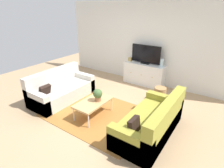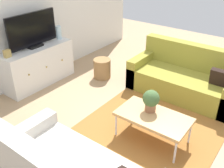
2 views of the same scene
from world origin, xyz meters
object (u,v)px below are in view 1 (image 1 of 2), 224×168
at_px(couch_right_side, 153,124).
at_px(potted_plant, 98,94).
at_px(glass_vase, 162,63).
at_px(mantel_clock, 130,59).
at_px(couch_left_side, 60,90).
at_px(coffee_table, 93,103).
at_px(flat_screen_tv, 146,54).
at_px(tv_console, 144,74).
at_px(wicker_basket, 160,94).

bearing_deg(couch_right_side, potted_plant, -177.38).
xyz_separation_m(glass_vase, mantel_clock, (-1.15, 0.00, -0.06)).
bearing_deg(couch_left_side, coffee_table, -6.52).
relative_size(flat_screen_tv, glass_vase, 3.99).
height_order(couch_left_side, mantel_clock, mantel_clock).
bearing_deg(tv_console, couch_left_side, -122.90).
bearing_deg(glass_vase, tv_console, -180.00).
distance_m(couch_right_side, flat_screen_tv, 2.85).
relative_size(tv_console, mantel_clock, 10.72).
bearing_deg(couch_left_side, flat_screen_tv, 57.32).
bearing_deg(coffee_table, wicker_basket, 58.70).
xyz_separation_m(flat_screen_tv, wicker_basket, (0.90, -0.83, -0.85)).
relative_size(couch_left_side, mantel_clock, 14.30).
bearing_deg(mantel_clock, glass_vase, 0.00).
bearing_deg(couch_right_side, flat_screen_tv, 119.37).
bearing_deg(glass_vase, mantel_clock, 180.00).
xyz_separation_m(flat_screen_tv, glass_vase, (0.58, -0.02, -0.19)).
relative_size(potted_plant, wicker_basket, 0.79).
xyz_separation_m(couch_right_side, potted_plant, (-1.42, -0.06, 0.30)).
distance_m(couch_left_side, wicker_basket, 2.90).
bearing_deg(tv_console, potted_plant, -91.69).
xyz_separation_m(potted_plant, flat_screen_tv, (0.07, 2.46, 0.48)).
relative_size(potted_plant, flat_screen_tv, 0.31).
bearing_deg(coffee_table, potted_plant, 51.87).
xyz_separation_m(couch_right_side, wicker_basket, (-0.45, 1.56, -0.08)).
distance_m(couch_right_side, potted_plant, 1.45).
bearing_deg(mantel_clock, wicker_basket, -28.77).
relative_size(couch_left_side, coffee_table, 1.92).
distance_m(couch_left_side, potted_plant, 1.50).
height_order(couch_right_side, tv_console, couch_right_side).
xyz_separation_m(couch_right_side, mantel_clock, (-1.92, 2.37, 0.53)).
height_order(tv_console, wicker_basket, tv_console).
bearing_deg(tv_console, couch_right_side, -60.42).
xyz_separation_m(couch_left_side, tv_console, (1.54, 2.37, 0.09)).
bearing_deg(coffee_table, flat_screen_tv, 86.74).
xyz_separation_m(couch_left_side, flat_screen_tv, (1.54, 2.39, 0.77)).
relative_size(coffee_table, tv_console, 0.70).
bearing_deg(potted_plant, tv_console, 88.31).
relative_size(couch_left_side, potted_plant, 5.97).
distance_m(flat_screen_tv, wicker_basket, 1.49).
distance_m(tv_console, flat_screen_tv, 0.68).
bearing_deg(couch_left_side, wicker_basket, 32.67).
xyz_separation_m(mantel_clock, wicker_basket, (1.48, -0.81, -0.61)).
bearing_deg(flat_screen_tv, potted_plant, -91.67).
relative_size(tv_console, wicker_basket, 3.55).
relative_size(glass_vase, wicker_basket, 0.64).
bearing_deg(couch_left_side, mantel_clock, 68.00).
height_order(couch_left_side, flat_screen_tv, flat_screen_tv).
height_order(coffee_table, wicker_basket, coffee_table).
bearing_deg(wicker_basket, flat_screen_tv, 137.30).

